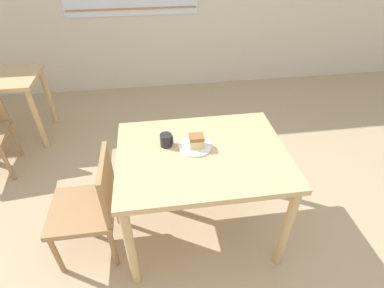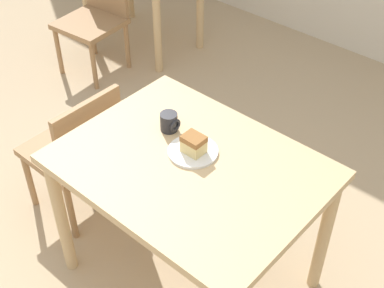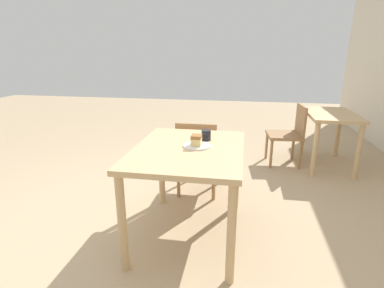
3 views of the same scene
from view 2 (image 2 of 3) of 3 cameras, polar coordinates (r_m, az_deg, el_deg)
name	(u,v)px [view 2 (image 2 of 3)]	position (r m, az deg, el deg)	size (l,w,h in m)	color
dining_table_near	(190,181)	(2.32, -0.17, -4.00)	(1.10, 0.84, 0.77)	tan
chair_near_window	(78,149)	(2.87, -12.10, -0.54)	(0.43, 0.43, 0.81)	#9E754C
chair_far_corner	(95,15)	(4.15, -10.27, 13.39)	(0.47, 0.47, 0.81)	#9E754C
plate	(193,152)	(2.29, 0.16, -0.81)	(0.22, 0.22, 0.01)	white
cake_slice	(194,144)	(2.25, 0.18, -0.01)	(0.09, 0.08, 0.08)	#E0C67F
coffee_mug	(169,122)	(2.39, -2.42, 2.34)	(0.09, 0.08, 0.09)	#232328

